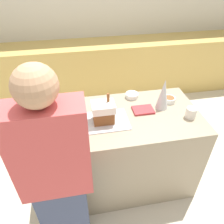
{
  "coord_description": "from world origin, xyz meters",
  "views": [
    {
      "loc": [
        -0.37,
        -1.52,
        2.12
      ],
      "look_at": [
        -0.08,
        0.0,
        0.96
      ],
      "focal_mm": 35.0,
      "sensor_mm": 36.0,
      "label": 1
    }
  ],
  "objects": [
    {
      "name": "candy_bowl_near_tray_right",
      "position": [
        0.52,
        0.14,
        0.93
      ],
      "size": [
        0.12,
        0.12,
        0.05
      ],
      "color": "white",
      "rests_on": "kitchen_island"
    },
    {
      "name": "candy_bowl_beside_tree",
      "position": [
        0.18,
        0.29,
        0.93
      ],
      "size": [
        0.13,
        0.13,
        0.05
      ],
      "color": "white",
      "rests_on": "kitchen_island"
    },
    {
      "name": "candy_bowl_front_corner",
      "position": [
        -0.5,
        -0.01,
        0.93
      ],
      "size": [
        0.12,
        0.12,
        0.04
      ],
      "color": "white",
      "rests_on": "kitchen_island"
    },
    {
      "name": "person",
      "position": [
        -0.56,
        -0.58,
        0.89
      ],
      "size": [
        0.45,
        0.57,
        1.72
      ],
      "color": "#424C6B",
      "rests_on": "ground_plane"
    },
    {
      "name": "cookbook",
      "position": [
        0.22,
        0.04,
        0.91
      ],
      "size": [
        0.19,
        0.14,
        0.02
      ],
      "color": "#B23338",
      "rests_on": "kitchen_island"
    },
    {
      "name": "candy_bowl_far_right",
      "position": [
        -0.39,
        0.21,
        0.93
      ],
      "size": [
        0.14,
        0.14,
        0.05
      ],
      "color": "white",
      "rests_on": "kitchen_island"
    },
    {
      "name": "gingerbread_house",
      "position": [
        -0.17,
        -0.05,
        1.01
      ],
      "size": [
        0.2,
        0.16,
        0.26
      ],
      "color": "brown",
      "rests_on": "baking_tray"
    },
    {
      "name": "mug",
      "position": [
        0.61,
        -0.13,
        0.95
      ],
      "size": [
        0.09,
        0.09,
        0.1
      ],
      "color": "white",
      "rests_on": "kitchen_island"
    },
    {
      "name": "decorative_tree",
      "position": [
        0.41,
        0.06,
        1.05
      ],
      "size": [
        0.12,
        0.12,
        0.3
      ],
      "color": "silver",
      "rests_on": "kitchen_island"
    },
    {
      "name": "back_cabinet_block",
      "position": [
        0.0,
        1.88,
        0.46
      ],
      "size": [
        6.0,
        0.6,
        0.93
      ],
      "color": "tan",
      "rests_on": "ground_plane"
    },
    {
      "name": "kitchen_island",
      "position": [
        0.0,
        0.0,
        0.45
      ],
      "size": [
        1.47,
        0.77,
        0.9
      ],
      "color": "gray",
      "rests_on": "ground_plane"
    },
    {
      "name": "wall_back",
      "position": [
        0.0,
        2.2,
        1.3
      ],
      "size": [
        8.0,
        0.05,
        2.6
      ],
      "color": "beige",
      "rests_on": "ground_plane"
    },
    {
      "name": "baking_tray",
      "position": [
        -0.17,
        -0.05,
        0.91
      ],
      "size": [
        0.44,
        0.31,
        0.01
      ],
      "color": "silver",
      "rests_on": "kitchen_island"
    },
    {
      "name": "ground_plane",
      "position": [
        0.0,
        0.0,
        0.0
      ],
      "size": [
        12.0,
        12.0,
        0.0
      ],
      "primitive_type": "plane",
      "color": "beige"
    }
  ]
}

